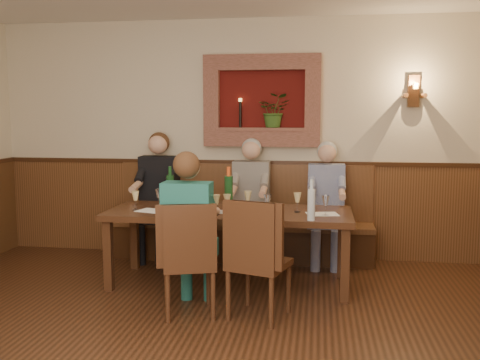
# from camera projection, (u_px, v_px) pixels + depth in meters

# --- Properties ---
(room_shell) EXTENTS (6.04, 6.04, 2.82)m
(room_shell) POSITION_uv_depth(u_px,v_px,m) (180.00, 84.00, 3.34)
(room_shell) COLOR beige
(room_shell) RESTS_ON ground
(wainscoting) EXTENTS (6.02, 6.02, 1.15)m
(wainscoting) POSITION_uv_depth(u_px,v_px,m) (183.00, 286.00, 3.50)
(wainscoting) COLOR #4C2E15
(wainscoting) RESTS_ON ground
(wall_niche) EXTENTS (1.36, 0.30, 1.06)m
(wall_niche) POSITION_uv_depth(u_px,v_px,m) (265.00, 105.00, 6.20)
(wall_niche) COLOR #510E0B
(wall_niche) RESTS_ON ground
(wall_sconce) EXTENTS (0.25, 0.20, 0.35)m
(wall_sconce) POSITION_uv_depth(u_px,v_px,m) (414.00, 92.00, 5.93)
(wall_sconce) COLOR #4C2E15
(wall_sconce) RESTS_ON ground
(dining_table) EXTENTS (2.40, 0.90, 0.75)m
(dining_table) POSITION_uv_depth(u_px,v_px,m) (229.00, 218.00, 5.30)
(dining_table) COLOR #341B0F
(dining_table) RESTS_ON ground
(bench) EXTENTS (3.00, 0.45, 1.11)m
(bench) POSITION_uv_depth(u_px,v_px,m) (243.00, 231.00, 6.27)
(bench) COLOR #381E0F
(bench) RESTS_ON ground
(chair_near_left) EXTENTS (0.55, 0.55, 0.98)m
(chair_near_left) POSITION_uv_depth(u_px,v_px,m) (189.00, 282.00, 4.54)
(chair_near_left) COLOR #341B0F
(chair_near_left) RESTS_ON ground
(chair_near_right) EXTENTS (0.56, 0.56, 1.02)m
(chair_near_right) POSITION_uv_depth(u_px,v_px,m) (258.00, 283.00, 4.47)
(chair_near_right) COLOR #341B0F
(chair_near_right) RESTS_ON ground
(person_bench_left) EXTENTS (0.45, 0.55, 1.49)m
(person_bench_left) POSITION_uv_depth(u_px,v_px,m) (158.00, 207.00, 6.27)
(person_bench_left) COLOR black
(person_bench_left) RESTS_ON ground
(person_bench_mid) EXTENTS (0.42, 0.51, 1.42)m
(person_bench_mid) POSITION_uv_depth(u_px,v_px,m) (250.00, 211.00, 6.12)
(person_bench_mid) COLOR #585250
(person_bench_mid) RESTS_ON ground
(person_bench_right) EXTENTS (0.41, 0.50, 1.39)m
(person_bench_right) POSITION_uv_depth(u_px,v_px,m) (326.00, 215.00, 6.00)
(person_bench_right) COLOR navy
(person_bench_right) RESTS_ON ground
(person_chair_front) EXTENTS (0.41, 0.50, 1.40)m
(person_chair_front) POSITION_uv_depth(u_px,v_px,m) (190.00, 246.00, 4.58)
(person_chair_front) COLOR #1A505E
(person_chair_front) RESTS_ON ground
(spittoon_bucket) EXTENTS (0.27, 0.27, 0.27)m
(spittoon_bucket) POSITION_uv_depth(u_px,v_px,m) (201.00, 199.00, 5.19)
(spittoon_bucket) COLOR red
(spittoon_bucket) RESTS_ON dining_table
(wine_bottle_green_a) EXTENTS (0.09, 0.09, 0.44)m
(wine_bottle_green_a) POSITION_uv_depth(u_px,v_px,m) (229.00, 193.00, 5.20)
(wine_bottle_green_a) COLOR #19471E
(wine_bottle_green_a) RESTS_ON dining_table
(wine_bottle_green_b) EXTENTS (0.09, 0.09, 0.42)m
(wine_bottle_green_b) POSITION_uv_depth(u_px,v_px,m) (170.00, 190.00, 5.49)
(wine_bottle_green_b) COLOR #19471E
(wine_bottle_green_b) RESTS_ON dining_table
(water_bottle) EXTENTS (0.08, 0.08, 0.37)m
(water_bottle) POSITION_uv_depth(u_px,v_px,m) (311.00, 204.00, 4.79)
(water_bottle) COLOR silver
(water_bottle) RESTS_ON dining_table
(tasting_sheet_a) EXTENTS (0.36, 0.30, 0.00)m
(tasting_sheet_a) POSITION_uv_depth(u_px,v_px,m) (153.00, 211.00, 5.26)
(tasting_sheet_a) COLOR white
(tasting_sheet_a) RESTS_ON dining_table
(tasting_sheet_b) EXTENTS (0.29, 0.23, 0.00)m
(tasting_sheet_b) POSITION_uv_depth(u_px,v_px,m) (228.00, 212.00, 5.21)
(tasting_sheet_b) COLOR white
(tasting_sheet_b) RESTS_ON dining_table
(tasting_sheet_c) EXTENTS (0.33, 0.27, 0.00)m
(tasting_sheet_c) POSITION_uv_depth(u_px,v_px,m) (322.00, 214.00, 5.10)
(tasting_sheet_c) COLOR white
(tasting_sheet_c) RESTS_ON dining_table
(tasting_sheet_d) EXTENTS (0.25, 0.18, 0.00)m
(tasting_sheet_d) POSITION_uv_depth(u_px,v_px,m) (175.00, 214.00, 5.09)
(tasting_sheet_d) COLOR white
(tasting_sheet_d) RESTS_ON dining_table
(wine_glass_0) EXTENTS (0.08, 0.08, 0.19)m
(wine_glass_0) POSITION_uv_depth(u_px,v_px,m) (136.00, 200.00, 5.31)
(wine_glass_0) COLOR #E6CE89
(wine_glass_0) RESTS_ON dining_table
(wine_glass_1) EXTENTS (0.08, 0.08, 0.19)m
(wine_glass_1) POSITION_uv_depth(u_px,v_px,m) (159.00, 198.00, 5.46)
(wine_glass_1) COLOR white
(wine_glass_1) RESTS_ON dining_table
(wine_glass_2) EXTENTS (0.08, 0.08, 0.19)m
(wine_glass_2) POSITION_uv_depth(u_px,v_px,m) (173.00, 203.00, 5.17)
(wine_glass_2) COLOR #E6CE89
(wine_glass_2) RESTS_ON dining_table
(wine_glass_3) EXTENTS (0.08, 0.08, 0.19)m
(wine_glass_3) POSITION_uv_depth(u_px,v_px,m) (203.00, 198.00, 5.45)
(wine_glass_3) COLOR white
(wine_glass_3) RESTS_ON dining_table
(wine_glass_4) EXTENTS (0.08, 0.08, 0.19)m
(wine_glass_4) POSITION_uv_depth(u_px,v_px,m) (227.00, 204.00, 5.10)
(wine_glass_4) COLOR #E6CE89
(wine_glass_4) RESTS_ON dining_table
(wine_glass_5) EXTENTS (0.08, 0.08, 0.19)m
(wine_glass_5) POSITION_uv_depth(u_px,v_px,m) (248.00, 200.00, 5.31)
(wine_glass_5) COLOR #E6CE89
(wine_glass_5) RESTS_ON dining_table
(wine_glass_6) EXTENTS (0.08, 0.08, 0.19)m
(wine_glass_6) POSITION_uv_depth(u_px,v_px,m) (267.00, 205.00, 5.07)
(wine_glass_6) COLOR white
(wine_glass_6) RESTS_ON dining_table
(wine_glass_7) EXTENTS (0.08, 0.08, 0.19)m
(wine_glass_7) POSITION_uv_depth(u_px,v_px,m) (297.00, 202.00, 5.20)
(wine_glass_7) COLOR #E6CE89
(wine_glass_7) RESTS_ON dining_table
(wine_glass_8) EXTENTS (0.08, 0.08, 0.19)m
(wine_glass_8) POSITION_uv_depth(u_px,v_px,m) (326.00, 206.00, 5.02)
(wine_glass_8) COLOR white
(wine_glass_8) RESTS_ON dining_table
(wine_glass_9) EXTENTS (0.08, 0.08, 0.19)m
(wine_glass_9) POSITION_uv_depth(u_px,v_px,m) (202.00, 206.00, 5.01)
(wine_glass_9) COLOR #E6CE89
(wine_glass_9) RESTS_ON dining_table
(wine_glass_10) EXTENTS (0.08, 0.08, 0.19)m
(wine_glass_10) POSITION_uv_depth(u_px,v_px,m) (216.00, 205.00, 5.06)
(wine_glass_10) COLOR #E6CE89
(wine_glass_10) RESTS_ON dining_table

